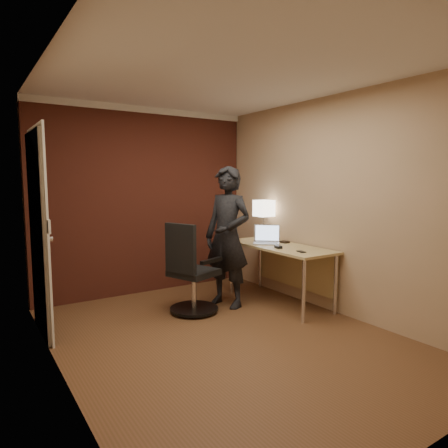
{
  "coord_description": "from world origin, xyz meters",
  "views": [
    {
      "loc": [
        -2.08,
        -3.16,
        1.55
      ],
      "look_at": [
        0.35,
        0.55,
        1.05
      ],
      "focal_mm": 32.0,
      "sensor_mm": 36.0,
      "label": 1
    }
  ],
  "objects_px": {
    "phone": "(301,252)",
    "desk_lamp": "(264,209)",
    "laptop": "(267,238)",
    "person": "(228,237)",
    "mouse": "(278,247)",
    "wallet": "(285,242)",
    "desk": "(284,255)",
    "office_chair": "(190,275)"
  },
  "relations": [
    {
      "from": "laptop",
      "to": "desk",
      "type": "bearing_deg",
      "value": -67.88
    },
    {
      "from": "desk_lamp",
      "to": "mouse",
      "type": "height_order",
      "value": "desk_lamp"
    },
    {
      "from": "mouse",
      "to": "phone",
      "type": "relative_size",
      "value": 0.87
    },
    {
      "from": "desk_lamp",
      "to": "office_chair",
      "type": "xyz_separation_m",
      "value": [
        -1.29,
        -0.27,
        -0.69
      ]
    },
    {
      "from": "desk",
      "to": "laptop",
      "type": "height_order",
      "value": "laptop"
    },
    {
      "from": "desk",
      "to": "phone",
      "type": "relative_size",
      "value": 13.04
    },
    {
      "from": "laptop",
      "to": "wallet",
      "type": "xyz_separation_m",
      "value": [
        0.21,
        -0.11,
        -0.05
      ]
    },
    {
      "from": "mouse",
      "to": "phone",
      "type": "distance_m",
      "value": 0.33
    },
    {
      "from": "mouse",
      "to": "person",
      "type": "xyz_separation_m",
      "value": [
        -0.45,
        0.42,
        0.11
      ]
    },
    {
      "from": "phone",
      "to": "wallet",
      "type": "bearing_deg",
      "value": 74.8
    },
    {
      "from": "wallet",
      "to": "person",
      "type": "distance_m",
      "value": 0.81
    },
    {
      "from": "office_chair",
      "to": "person",
      "type": "distance_m",
      "value": 0.66
    },
    {
      "from": "laptop",
      "to": "wallet",
      "type": "distance_m",
      "value": 0.24
    },
    {
      "from": "mouse",
      "to": "wallet",
      "type": "distance_m",
      "value": 0.43
    },
    {
      "from": "mouse",
      "to": "person",
      "type": "height_order",
      "value": "person"
    },
    {
      "from": "office_chair",
      "to": "phone",
      "type": "bearing_deg",
      "value": -35.02
    },
    {
      "from": "laptop",
      "to": "person",
      "type": "xyz_separation_m",
      "value": [
        -0.58,
        0.04,
        0.06
      ]
    },
    {
      "from": "person",
      "to": "desk",
      "type": "bearing_deg",
      "value": 48.13
    },
    {
      "from": "laptop",
      "to": "person",
      "type": "distance_m",
      "value": 0.58
    },
    {
      "from": "desk_lamp",
      "to": "desk",
      "type": "bearing_deg",
      "value": -99.85
    },
    {
      "from": "desk",
      "to": "desk_lamp",
      "type": "relative_size",
      "value": 2.8
    },
    {
      "from": "desk_lamp",
      "to": "wallet",
      "type": "bearing_deg",
      "value": -85.91
    },
    {
      "from": "desk_lamp",
      "to": "wallet",
      "type": "height_order",
      "value": "desk_lamp"
    },
    {
      "from": "desk",
      "to": "office_chair",
      "type": "relative_size",
      "value": 1.45
    },
    {
      "from": "desk_lamp",
      "to": "wallet",
      "type": "xyz_separation_m",
      "value": [
        0.03,
        -0.4,
        -0.41
      ]
    },
    {
      "from": "desk_lamp",
      "to": "mouse",
      "type": "bearing_deg",
      "value": -115.09
    },
    {
      "from": "phone",
      "to": "office_chair",
      "type": "relative_size",
      "value": 0.11
    },
    {
      "from": "desk",
      "to": "desk_lamp",
      "type": "distance_m",
      "value": 0.76
    },
    {
      "from": "desk",
      "to": "office_chair",
      "type": "bearing_deg",
      "value": 168.59
    },
    {
      "from": "laptop",
      "to": "office_chair",
      "type": "relative_size",
      "value": 0.4
    },
    {
      "from": "wallet",
      "to": "office_chair",
      "type": "height_order",
      "value": "office_chair"
    },
    {
      "from": "phone",
      "to": "desk_lamp",
      "type": "bearing_deg",
      "value": 85.79
    },
    {
      "from": "laptop",
      "to": "phone",
      "type": "relative_size",
      "value": 3.64
    },
    {
      "from": "desk",
      "to": "mouse",
      "type": "bearing_deg",
      "value": -145.81
    },
    {
      "from": "desk",
      "to": "office_chair",
      "type": "height_order",
      "value": "office_chair"
    },
    {
      "from": "person",
      "to": "phone",
      "type": "bearing_deg",
      "value": 13.63
    },
    {
      "from": "phone",
      "to": "wallet",
      "type": "relative_size",
      "value": 1.05
    },
    {
      "from": "desk_lamp",
      "to": "person",
      "type": "xyz_separation_m",
      "value": [
        -0.76,
        -0.25,
        -0.29
      ]
    },
    {
      "from": "person",
      "to": "desk_lamp",
      "type": "bearing_deg",
      "value": 87.87
    },
    {
      "from": "phone",
      "to": "person",
      "type": "height_order",
      "value": "person"
    },
    {
      "from": "desk_lamp",
      "to": "person",
      "type": "height_order",
      "value": "person"
    },
    {
      "from": "desk_lamp",
      "to": "person",
      "type": "distance_m",
      "value": 0.85
    }
  ]
}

